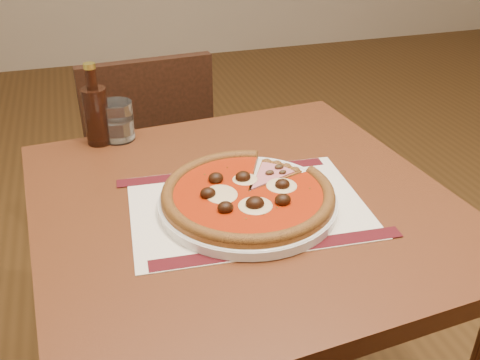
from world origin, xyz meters
name	(u,v)px	position (x,y,z in m)	size (l,w,h in m)	color
table	(243,240)	(-0.96, -0.41, 0.65)	(0.86, 0.86, 0.75)	#5F2E16
chair_far	(147,157)	(-1.06, 0.35, 0.48)	(0.42, 0.42, 0.84)	black
placemat	(248,206)	(-0.96, -0.44, 0.75)	(0.44, 0.32, 0.00)	white
plate	(248,202)	(-0.96, -0.44, 0.76)	(0.34, 0.34, 0.02)	white
pizza	(248,193)	(-0.96, -0.44, 0.78)	(0.33, 0.33, 0.04)	#A26C27
ham_slice	(271,174)	(-0.89, -0.37, 0.78)	(0.12, 0.11, 0.02)	#A26C27
water_glass	(117,121)	(-1.17, -0.06, 0.80)	(0.08, 0.08, 0.09)	white
bottle	(96,113)	(-1.21, -0.07, 0.83)	(0.06, 0.06, 0.19)	#36180D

